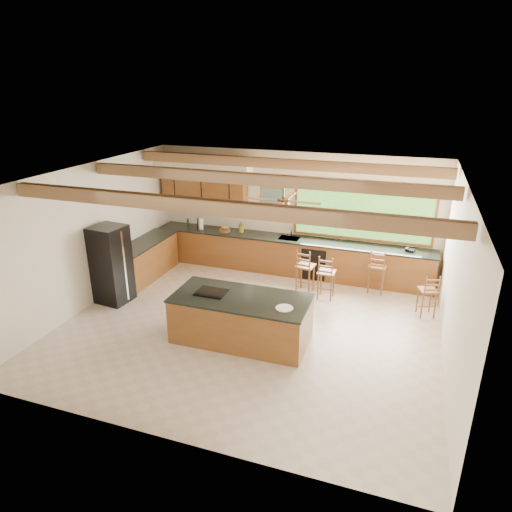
% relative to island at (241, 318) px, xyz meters
% --- Properties ---
extents(ground, '(7.20, 7.20, 0.00)m').
position_rel_island_xyz_m(ground, '(-0.02, 0.50, -0.44)').
color(ground, beige).
rests_on(ground, ground).
extents(room_shell, '(7.27, 6.54, 3.02)m').
position_rel_island_xyz_m(room_shell, '(-0.19, 1.15, 1.77)').
color(room_shell, '#EFE4CE').
rests_on(room_shell, ground).
extents(counter_run, '(7.12, 3.10, 1.24)m').
position_rel_island_xyz_m(counter_run, '(-0.84, 3.02, 0.02)').
color(counter_run, brown).
rests_on(counter_run, ground).
extents(island, '(2.54, 1.21, 0.90)m').
position_rel_island_xyz_m(island, '(0.00, 0.00, 0.00)').
color(island, brown).
rests_on(island, ground).
extents(refrigerator, '(0.74, 0.72, 1.72)m').
position_rel_island_xyz_m(refrigerator, '(-3.24, 0.61, 0.42)').
color(refrigerator, black).
rests_on(refrigerator, ground).
extents(bar_stool_a, '(0.43, 0.43, 1.07)m').
position_rel_island_xyz_m(bar_stool_a, '(0.65, 2.36, 0.19)').
color(bar_stool_a, brown).
rests_on(bar_stool_a, ground).
extents(bar_stool_b, '(0.38, 0.38, 1.04)m').
position_rel_island_xyz_m(bar_stool_b, '(1.16, 2.21, 0.17)').
color(bar_stool_b, brown).
rests_on(bar_stool_b, ground).
extents(bar_stool_c, '(0.40, 0.40, 1.07)m').
position_rel_island_xyz_m(bar_stool_c, '(2.20, 2.89, 0.19)').
color(bar_stool_c, brown).
rests_on(bar_stool_c, ground).
extents(bar_stool_d, '(0.44, 0.44, 0.96)m').
position_rel_island_xyz_m(bar_stool_d, '(3.28, 2.08, 0.13)').
color(bar_stool_d, brown).
rests_on(bar_stool_d, ground).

